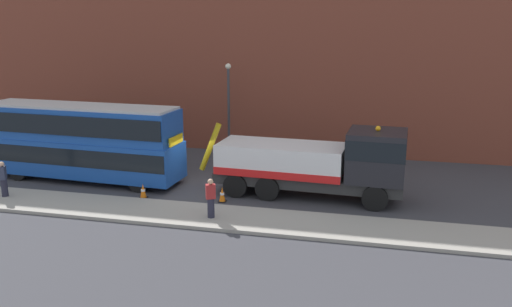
{
  "coord_description": "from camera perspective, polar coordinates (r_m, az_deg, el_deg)",
  "views": [
    {
      "loc": [
        8.68,
        -24.39,
        8.19
      ],
      "look_at": [
        2.99,
        -0.29,
        2.0
      ],
      "focal_mm": 36.59,
      "sensor_mm": 36.0,
      "label": 1
    }
  ],
  "objects": [
    {
      "name": "recovery_tow_truck",
      "position": [
        25.05,
        6.76,
        -0.94
      ],
      "size": [
        10.21,
        3.15,
        3.67
      ],
      "rotation": [
        0.0,
        0.0,
        -0.06
      ],
      "color": "#2D2D2D",
      "rests_on": "ground_plane"
    },
    {
      "name": "pedestrian_bystander",
      "position": [
        22.21,
        -4.97,
        -4.95
      ],
      "size": [
        0.47,
        0.41,
        1.71
      ],
      "rotation": [
        0.0,
        0.0,
        2.02
      ],
      "color": "#232333",
      "rests_on": "near_kerb"
    },
    {
      "name": "street_lamp",
      "position": [
        32.44,
        -3.01,
        5.66
      ],
      "size": [
        0.36,
        0.36,
        5.83
      ],
      "color": "#38383D",
      "rests_on": "ground_plane"
    },
    {
      "name": "near_kerb",
      "position": [
        23.42,
        -9.42,
        -6.43
      ],
      "size": [
        60.0,
        2.8,
        0.15
      ],
      "primitive_type": "cube",
      "color": "gray",
      "rests_on": "ground_plane"
    },
    {
      "name": "pedestrian_onlooker",
      "position": [
        27.55,
        -25.89,
        -2.57
      ],
      "size": [
        0.4,
        0.47,
        1.71
      ],
      "rotation": [
        0.0,
        0.0,
        0.42
      ],
      "color": "#232333",
      "rests_on": "near_kerb"
    },
    {
      "name": "double_decker_bus",
      "position": [
        29.12,
        -18.59,
        1.49
      ],
      "size": [
        11.15,
        3.18,
        4.06
      ],
      "rotation": [
        0.0,
        0.0,
        -0.06
      ],
      "color": "#19479E",
      "rests_on": "ground_plane"
    },
    {
      "name": "ground_plane",
      "position": [
        27.15,
        -6.03,
        -3.6
      ],
      "size": [
        120.0,
        120.0,
        0.0
      ],
      "primitive_type": "plane",
      "color": "#38383D"
    },
    {
      "name": "building_facade",
      "position": [
        34.12,
        -1.5,
        13.83
      ],
      "size": [
        60.0,
        1.5,
        16.0
      ],
      "color": "brown",
      "rests_on": "ground_plane"
    },
    {
      "name": "traffic_cone_near_bus",
      "position": [
        25.73,
        -12.24,
        -4.05
      ],
      "size": [
        0.36,
        0.36,
        0.72
      ],
      "color": "orange",
      "rests_on": "ground_plane"
    },
    {
      "name": "traffic_cone_midway",
      "position": [
        24.69,
        -3.72,
        -4.53
      ],
      "size": [
        0.36,
        0.36,
        0.72
      ],
      "color": "orange",
      "rests_on": "ground_plane"
    }
  ]
}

